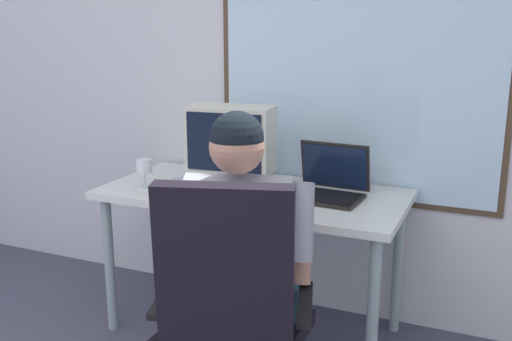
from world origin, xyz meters
TOP-DOWN VIEW (x-y plane):
  - wall_rear at (0.03, 2.50)m, footprint 5.55×0.08m
  - desk at (0.26, 2.10)m, footprint 1.43×0.68m
  - office_chair at (0.54, 1.28)m, footprint 0.62×0.54m
  - person_seated at (0.47, 1.53)m, footprint 0.65×0.87m
  - crt_monitor at (0.14, 2.12)m, footprint 0.42×0.26m
  - laptop at (0.62, 2.17)m, footprint 0.35×0.31m
  - wine_glass at (-0.23, 1.94)m, footprint 0.08×0.08m

SIDE VIEW (x-z plane):
  - office_chair at x=0.54m, z-range 0.05..1.08m
  - person_seated at x=0.47m, z-range 0.02..1.24m
  - desk at x=0.26m, z-range 0.29..1.01m
  - laptop at x=0.62m, z-range 0.67..0.91m
  - wine_glass at x=-0.23m, z-range 0.76..0.90m
  - crt_monitor at x=0.14m, z-range 0.76..1.15m
  - wall_rear at x=0.03m, z-range -0.01..2.76m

